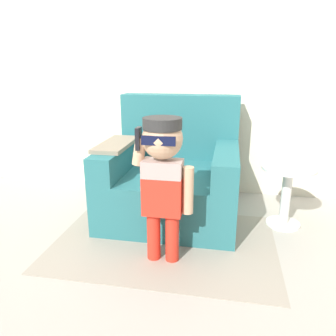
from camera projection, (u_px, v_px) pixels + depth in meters
The scene contains 6 objects.
ground_plane at pixel (159, 219), 2.66m from camera, with size 10.00×10.00×0.00m, color #ADA89E.
wall_back at pixel (175, 53), 2.98m from camera, with size 10.00×0.05×2.60m.
armchair at pixel (173, 176), 2.72m from camera, with size 1.06×1.01×0.95m.
person_child at pixel (163, 169), 1.93m from camera, with size 0.37×0.28×0.91m.
side_table at pixel (287, 191), 2.48m from camera, with size 0.40×0.40×0.47m.
rug at pixel (165, 241), 2.31m from camera, with size 1.53×1.07×0.01m.
Camera 1 is at (0.52, -2.36, 1.19)m, focal length 35.00 mm.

